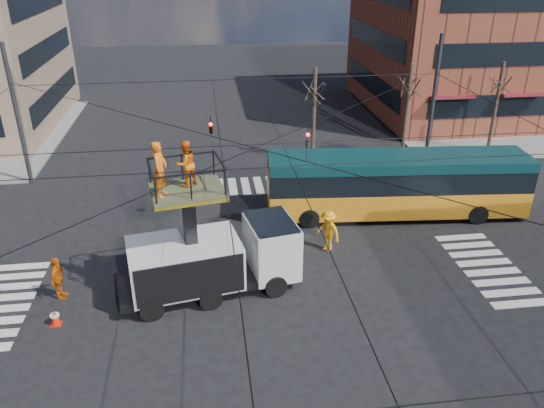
% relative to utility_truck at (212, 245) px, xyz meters
% --- Properties ---
extents(ground, '(120.00, 120.00, 0.00)m').
position_rel_utility_truck_xyz_m(ground, '(1.73, 0.12, -2.08)').
color(ground, black).
rests_on(ground, ground).
extents(sidewalk_ne, '(18.00, 18.00, 0.12)m').
position_rel_utility_truck_xyz_m(sidewalk_ne, '(22.73, 21.12, -2.02)').
color(sidewalk_ne, slate).
rests_on(sidewalk_ne, ground).
extents(crosswalks, '(22.40, 22.40, 0.02)m').
position_rel_utility_truck_xyz_m(crosswalks, '(1.73, 0.12, -2.07)').
color(crosswalks, silver).
rests_on(crosswalks, ground).
extents(building_ne, '(20.06, 16.06, 14.00)m').
position_rel_utility_truck_xyz_m(building_ne, '(23.71, 24.10, 4.92)').
color(building_ne, brown).
rests_on(building_ne, ground).
extents(overhead_network, '(24.24, 24.24, 8.00)m').
position_rel_utility_truck_xyz_m(overhead_network, '(1.66, 0.52, 2.21)').
color(overhead_network, '#2D2D30').
rests_on(overhead_network, ground).
extents(tree_a, '(2.00, 2.00, 6.00)m').
position_rel_utility_truck_xyz_m(tree_a, '(6.73, 13.62, 2.55)').
color(tree_a, '#382B21').
rests_on(tree_a, ground).
extents(tree_b, '(2.00, 2.00, 6.00)m').
position_rel_utility_truck_xyz_m(tree_b, '(12.73, 13.62, 2.55)').
color(tree_b, '#382B21').
rests_on(tree_b, ground).
extents(tree_c, '(2.00, 2.00, 6.00)m').
position_rel_utility_truck_xyz_m(tree_c, '(18.73, 13.62, 2.55)').
color(tree_c, '#382B21').
rests_on(tree_c, ground).
extents(utility_truck, '(7.30, 3.63, 6.53)m').
position_rel_utility_truck_xyz_m(utility_truck, '(0.00, 0.00, 0.00)').
color(utility_truck, black).
rests_on(utility_truck, ground).
extents(city_bus, '(13.12, 3.63, 3.20)m').
position_rel_utility_truck_xyz_m(city_bus, '(9.36, 5.51, -0.35)').
color(city_bus, orange).
rests_on(city_bus, ground).
extents(traffic_cone, '(0.36, 0.36, 0.62)m').
position_rel_utility_truck_xyz_m(traffic_cone, '(-5.81, -1.46, -1.77)').
color(traffic_cone, red).
rests_on(traffic_cone, ground).
extents(worker_ground, '(0.56, 1.10, 1.81)m').
position_rel_utility_truck_xyz_m(worker_ground, '(-5.99, 0.21, -1.17)').
color(worker_ground, '#D35D0D').
rests_on(worker_ground, ground).
extents(flagger, '(1.34, 1.43, 1.94)m').
position_rel_utility_truck_xyz_m(flagger, '(5.19, 2.48, -1.11)').
color(flagger, '#FFA310').
rests_on(flagger, ground).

